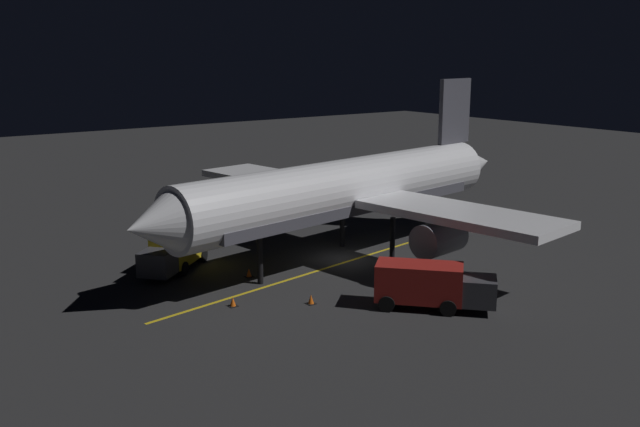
{
  "coord_description": "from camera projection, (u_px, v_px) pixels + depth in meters",
  "views": [
    {
      "loc": [
        -36.45,
        28.88,
        13.87
      ],
      "look_at": [
        0.0,
        2.0,
        3.5
      ],
      "focal_mm": 39.62,
      "sensor_mm": 36.0,
      "label": 1
    }
  ],
  "objects": [
    {
      "name": "baggage_truck",
      "position": [
        175.0,
        251.0,
        45.75
      ],
      "size": [
        5.55,
        6.09,
        2.47
      ],
      "color": "gold",
      "rests_on": "ground_plane"
    },
    {
      "name": "traffic_cone_under_wing",
      "position": [
        233.0,
        302.0,
        39.4
      ],
      "size": [
        0.5,
        0.5,
        0.55
      ],
      "color": "#EA590F",
      "rests_on": "ground_plane"
    },
    {
      "name": "apron_guide_stripe",
      "position": [
        306.0,
        274.0,
        45.13
      ],
      "size": [
        4.09,
        23.42,
        0.01
      ],
      "primitive_type": "cube",
      "rotation": [
        0.0,
        0.0,
        0.16
      ],
      "color": "gold",
      "rests_on": "ground_plane"
    },
    {
      "name": "traffic_cone_near_right",
      "position": [
        311.0,
        300.0,
        39.78
      ],
      "size": [
        0.5,
        0.5,
        0.55
      ],
      "color": "#EA590F",
      "rests_on": "ground_plane"
    },
    {
      "name": "ground_crew_worker",
      "position": [
        166.0,
        256.0,
        46.08
      ],
      "size": [
        0.4,
        0.4,
        1.74
      ],
      "color": "black",
      "rests_on": "ground_plane"
    },
    {
      "name": "airliner",
      "position": [
        350.0,
        190.0,
        47.73
      ],
      "size": [
        30.07,
        34.0,
        11.89
      ],
      "color": "white",
      "rests_on": "ground_plane"
    },
    {
      "name": "catering_truck",
      "position": [
        430.0,
        286.0,
        38.87
      ],
      "size": [
        6.23,
        5.88,
        2.52
      ],
      "color": "maroon",
      "rests_on": "ground_plane"
    },
    {
      "name": "traffic_cone_far",
      "position": [
        249.0,
        273.0,
        44.58
      ],
      "size": [
        0.5,
        0.5,
        0.55
      ],
      "color": "#EA590F",
      "rests_on": "ground_plane"
    },
    {
      "name": "ground_plane",
      "position": [
        343.0,
        261.0,
        48.42
      ],
      "size": [
        180.0,
        180.0,
        0.2
      ],
      "primitive_type": "cube",
      "color": "#282829"
    },
    {
      "name": "traffic_cone_near_left",
      "position": [
        172.0,
        266.0,
        45.95
      ],
      "size": [
        0.5,
        0.5,
        0.55
      ],
      "color": "#EA590F",
      "rests_on": "ground_plane"
    }
  ]
}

